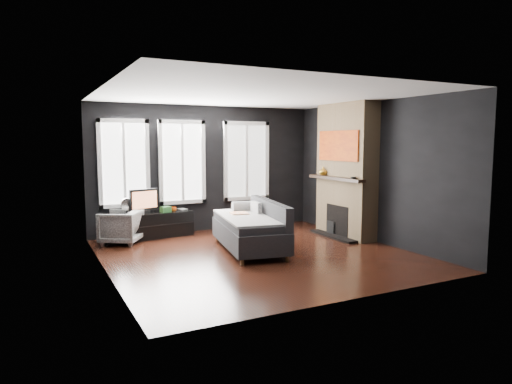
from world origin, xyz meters
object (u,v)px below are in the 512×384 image
book (179,205)px  media_console (156,225)px  mantel_vase (323,171)px  sofa (249,226)px  monitor (144,200)px  mug (174,209)px  armchair (121,225)px

book → media_console: bearing=-165.0°
mantel_vase → sofa: bearing=-162.0°
sofa → book: sofa is taller
monitor → mug: 0.65m
armchair → mug: bearing=134.8°
sofa → armchair: 2.50m
book → mantel_vase: size_ratio=1.17×
sofa → mug: 2.01m
book → mug: bearing=-134.0°
monitor → book: size_ratio=2.96×
monitor → book: monitor is taller
armchair → mug: size_ratio=6.18×
sofa → book: 2.11m
sofa → monitor: bearing=139.1°
mug → armchair: bearing=-166.7°
sofa → monitor: (-1.45, 1.79, 0.35)m
armchair → sofa: bearing=82.8°
media_console → book: (0.54, 0.14, 0.36)m
sofa → book: (-0.67, 2.00, 0.17)m
sofa → armchair: (-1.95, 1.56, -0.09)m
monitor → mug: size_ratio=5.52×
media_console → mantel_vase: size_ratio=8.17×
sofa → monitor: 2.33m
sofa → mug: size_ratio=18.09×
media_console → armchair: bearing=-165.0°
armchair → media_console: (0.74, 0.29, -0.10)m
monitor → mug: bearing=-13.2°
armchair → book: 1.38m
armchair → media_console: armchair is taller
book → mantel_vase: bearing=-26.2°
book → armchair: bearing=-161.3°
media_console → monitor: (-0.24, -0.06, 0.53)m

